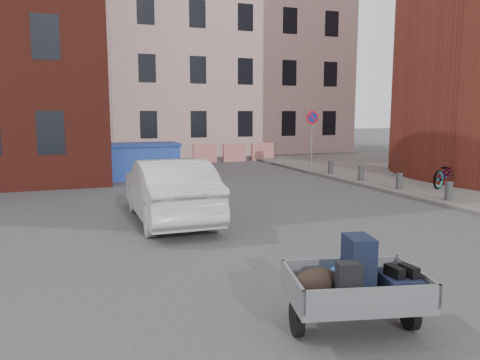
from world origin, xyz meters
name	(u,v)px	position (x,y,z in m)	size (l,w,h in m)	color
ground	(281,232)	(0.00, 0.00, 0.00)	(120.00, 120.00, 0.00)	#38383A
sidewalk	(475,182)	(10.00, 4.00, 0.06)	(9.00, 24.00, 0.12)	#474442
building_pink	(225,49)	(6.00, 22.00, 7.00)	(16.00, 8.00, 14.00)	#BF9592
no_parking_sign	(312,128)	(6.00, 9.48, 2.01)	(0.60, 0.09, 2.65)	gray
bollards	(399,181)	(6.00, 3.40, 0.40)	(0.22, 9.02, 0.55)	#3A3A3D
barriers	(234,152)	(4.20, 15.00, 0.50)	(4.70, 0.18, 1.00)	red
trailer	(354,285)	(-1.30, -4.79, 0.61)	(1.81, 1.95, 1.20)	black
dumpster	(136,161)	(-1.87, 9.98, 0.73)	(3.51, 1.89, 1.45)	#2341A7
silver_car	(169,190)	(-2.15, 2.01, 0.78)	(1.65, 4.72, 1.56)	#B7BABF
bicycle	(447,173)	(7.82, 3.16, 0.62)	(0.66, 1.90, 1.00)	black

